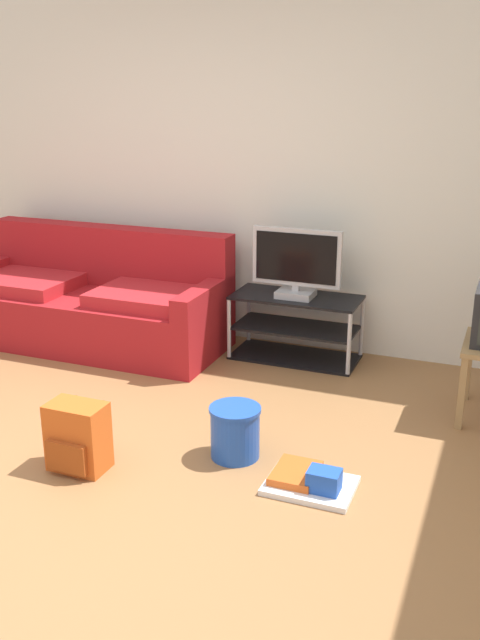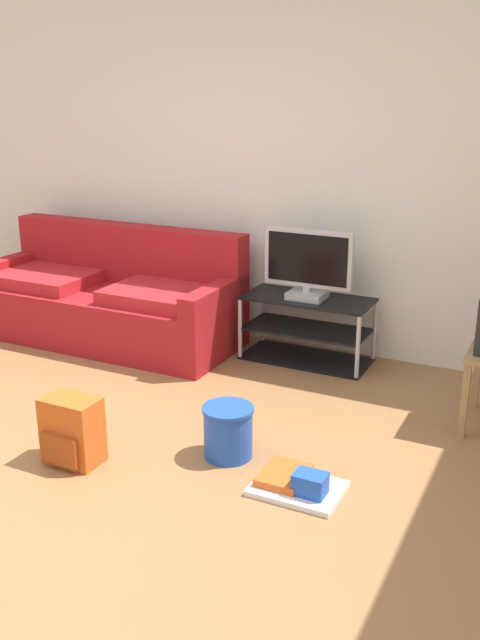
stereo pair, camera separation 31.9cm
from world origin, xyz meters
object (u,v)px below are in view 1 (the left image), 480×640
Objects in this scene: couch at (94,303)px; backpack at (78,437)px; cleaning_bucket at (235,430)px; tv_stand at (296,327)px; flat_tv at (296,264)px; floor_tray at (309,481)px.

couch reaches higher than backpack.
couch is 7.20× the size of cleaning_bucket.
backpack is 1.26× the size of cleaning_bucket.
cleaning_bucket is at bearing -84.71° from tv_stand.
flat_tv reaches higher than floor_tray.
cleaning_bucket is (1.72, -1.30, -0.17)m from couch.
flat_tv reaches higher than couch.
flat_tv is at bearing -90.00° from tv_stand.
tv_stand is 3.18× the size of cleaning_bucket.
floor_tray is at bearing -33.65° from couch.
couch is 5.70× the size of backpack.
tv_stand reaches higher than backpack.
couch is at bearing 143.07° from cleaning_bucket.
flat_tv is 2.10m from backpack.
tv_stand reaches higher than floor_tray.
tv_stand is at bearing 55.30° from backpack.
couch reaches higher than tv_stand.
backpack is 1.23m from floor_tray.
flat_tv is (-0.00, -0.02, 0.49)m from tv_stand.
couch reaches higher than floor_tray.
cleaning_bucket is (0.14, -1.54, -0.08)m from tv_stand.
couch is at bearing 146.35° from floor_tray.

